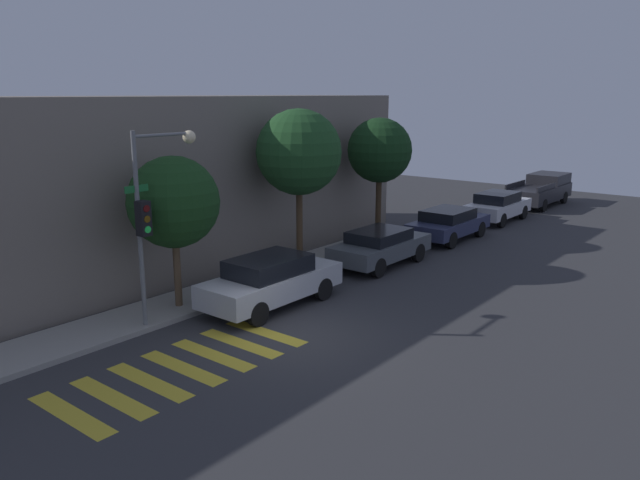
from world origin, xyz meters
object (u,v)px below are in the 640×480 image
at_px(tree_near_corner, 174,202).
at_px(tree_midblock, 299,153).
at_px(sedan_near_corner, 271,280).
at_px(pickup_truck, 541,190).
at_px(sedan_far_end, 448,223).
at_px(tree_far_end, 380,151).
at_px(sedan_tail_of_row, 498,206).
at_px(traffic_light_pole, 153,201).
at_px(sedan_middle, 380,246).

relative_size(tree_near_corner, tree_midblock, 0.79).
bearing_deg(sedan_near_corner, pickup_truck, 0.00).
xyz_separation_m(sedan_far_end, tree_midblock, (-7.56, 1.89, 3.44)).
xyz_separation_m(sedan_near_corner, tree_far_end, (8.47, 1.89, 3.07)).
xyz_separation_m(sedan_tail_of_row, tree_midblock, (-12.70, 1.89, 3.40)).
relative_size(traffic_light_pole, sedan_middle, 1.22).
height_order(traffic_light_pole, tree_midblock, tree_midblock).
bearing_deg(sedan_middle, tree_midblock, 140.42).
bearing_deg(sedan_middle, traffic_light_pole, 171.80).
xyz_separation_m(sedan_tail_of_row, tree_near_corner, (-18.09, 1.89, 2.40)).
xyz_separation_m(traffic_light_pole, sedan_near_corner, (3.02, -1.27, -2.63)).
bearing_deg(sedan_far_end, traffic_light_pole, 174.85).
xyz_separation_m(traffic_light_pole, tree_near_corner, (1.13, 0.62, -0.27)).
height_order(tree_near_corner, tree_midblock, tree_midblock).
xyz_separation_m(traffic_light_pole, sedan_middle, (8.81, -1.27, -2.71)).
bearing_deg(tree_near_corner, pickup_truck, -4.52).
distance_m(sedan_far_end, pickup_truck, 11.02).
height_order(sedan_near_corner, sedan_middle, sedan_near_corner).
bearing_deg(traffic_light_pole, sedan_near_corner, -22.77).
relative_size(sedan_tail_of_row, tree_near_corner, 0.95).
distance_m(sedan_near_corner, pickup_truck, 22.07).
relative_size(traffic_light_pole, pickup_truck, 0.98).
relative_size(sedan_tail_of_row, tree_far_end, 0.82).
relative_size(sedan_middle, pickup_truck, 0.80).
height_order(sedan_near_corner, sedan_tail_of_row, sedan_near_corner).
relative_size(sedan_near_corner, tree_near_corner, 1.02).
bearing_deg(tree_midblock, sedan_far_end, -14.05).
distance_m(sedan_far_end, tree_far_end, 4.49).
height_order(sedan_near_corner, tree_near_corner, tree_near_corner).
bearing_deg(sedan_near_corner, tree_far_end, 12.60).
xyz_separation_m(pickup_truck, tree_near_corner, (-23.97, 1.89, 2.31)).
distance_m(traffic_light_pole, sedan_middle, 9.30).
relative_size(sedan_far_end, tree_midblock, 0.77).
bearing_deg(tree_far_end, tree_near_corner, 180.00).
distance_m(pickup_truck, tree_near_corner, 24.16).
bearing_deg(traffic_light_pole, pickup_truck, -2.90).
xyz_separation_m(traffic_light_pole, sedan_far_end, (14.08, -1.27, -2.71)).
bearing_deg(sedan_tail_of_row, sedan_near_corner, 180.00).
relative_size(sedan_far_end, sedan_tail_of_row, 1.02).
bearing_deg(sedan_middle, sedan_far_end, 0.00).
xyz_separation_m(sedan_near_corner, tree_near_corner, (-1.90, 1.89, 2.36)).
xyz_separation_m(tree_near_corner, tree_far_end, (10.37, 0.00, 0.71)).
xyz_separation_m(traffic_light_pole, sedan_tail_of_row, (19.21, -1.27, -2.67)).
bearing_deg(sedan_tail_of_row, tree_near_corner, 174.02).
distance_m(sedan_tail_of_row, tree_midblock, 13.28).
xyz_separation_m(sedan_near_corner, sedan_tail_of_row, (16.19, -0.00, -0.04)).
distance_m(traffic_light_pole, pickup_truck, 25.26).
height_order(sedan_near_corner, pickup_truck, pickup_truck).
bearing_deg(tree_far_end, sedan_middle, -144.86).
bearing_deg(sedan_near_corner, traffic_light_pole, 157.23).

